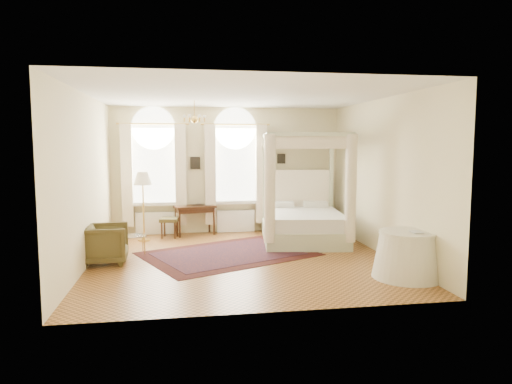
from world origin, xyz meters
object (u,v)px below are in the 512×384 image
at_px(writing_desk, 195,210).
at_px(coffee_table, 132,237).
at_px(floor_lamp, 143,182).
at_px(nightstand, 328,220).
at_px(armchair, 105,244).
at_px(stool, 169,221).
at_px(canopy_bed, 303,217).
at_px(side_table, 407,255).

height_order(writing_desk, coffee_table, writing_desk).
distance_m(writing_desk, coffee_table, 2.35).
bearing_deg(floor_lamp, nightstand, 6.21).
xyz_separation_m(coffee_table, floor_lamp, (0.15, 1.35, 1.08)).
bearing_deg(floor_lamp, writing_desk, 22.87).
bearing_deg(armchair, floor_lamp, -18.54).
bearing_deg(coffee_table, floor_lamp, 83.73).
xyz_separation_m(nightstand, floor_lamp, (-4.83, -0.53, 1.15)).
bearing_deg(stool, writing_desk, 22.78).
height_order(canopy_bed, stool, canopy_bed).
bearing_deg(armchair, coffee_table, -33.35).
height_order(floor_lamp, side_table, floor_lamp).
bearing_deg(floor_lamp, side_table, -38.95).
xyz_separation_m(writing_desk, floor_lamp, (-1.25, -0.53, 0.78)).
bearing_deg(coffee_table, side_table, -27.21).
distance_m(canopy_bed, stool, 3.34).
relative_size(canopy_bed, side_table, 2.17).
height_order(armchair, side_table, side_table).
distance_m(armchair, coffee_table, 0.84).
xyz_separation_m(stool, coffee_table, (-0.75, -1.60, -0.06)).
relative_size(coffee_table, side_table, 0.54).
bearing_deg(floor_lamp, canopy_bed, -10.49).
xyz_separation_m(armchair, floor_lamp, (0.57, 2.07, 1.04)).
distance_m(canopy_bed, writing_desk, 2.84).
bearing_deg(nightstand, coffee_table, -159.40).
xyz_separation_m(nightstand, coffee_table, (-4.98, -1.87, 0.07)).
height_order(canopy_bed, coffee_table, canopy_bed).
bearing_deg(side_table, coffee_table, 152.79).
relative_size(writing_desk, armchair, 1.31).
relative_size(floor_lamp, side_table, 1.39).
height_order(nightstand, floor_lamp, floor_lamp).
distance_m(floor_lamp, side_table, 6.30).
distance_m(writing_desk, side_table, 5.71).
bearing_deg(stool, nightstand, 3.65).
bearing_deg(stool, floor_lamp, -157.03).
bearing_deg(writing_desk, floor_lamp, -157.13).
height_order(writing_desk, armchair, armchair).
xyz_separation_m(canopy_bed, floor_lamp, (-3.80, 0.70, 0.84)).
xyz_separation_m(canopy_bed, coffee_table, (-3.95, -0.64, -0.23)).
relative_size(stool, side_table, 0.42).
distance_m(nightstand, coffee_table, 5.32).
bearing_deg(floor_lamp, coffee_table, -96.27).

